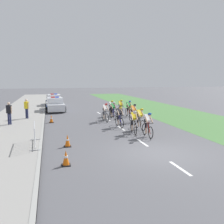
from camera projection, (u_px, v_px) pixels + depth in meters
ground_plane at (158, 153)px, 11.50m from camera, size 160.00×160.00×0.00m
sidewalk_slab at (21, 115)px, 22.97m from camera, size 4.50×60.00×0.12m
kerb_edge at (44, 114)px, 23.52m from camera, size 0.16×60.00×0.13m
grass_verge at (164, 110)px, 26.79m from camera, size 7.00×60.00×0.01m
lane_markings_centre at (121, 128)px, 17.22m from camera, size 0.14×17.60×0.01m
cyclist_lead at (148, 124)px, 14.66m from camera, size 0.42×1.72×1.56m
cyclist_second at (134, 121)px, 15.56m from camera, size 0.45×1.72×1.56m
cyclist_third at (140, 118)px, 16.75m from camera, size 0.45×1.72×1.56m
cyclist_fourth at (119, 116)px, 17.63m from camera, size 0.43×1.72×1.56m
cyclist_fifth at (133, 113)px, 19.47m from camera, size 0.43×1.72×1.56m
cyclist_sixth at (105, 112)px, 20.00m from camera, size 0.45×1.72×1.56m
cyclist_seventh at (113, 110)px, 21.22m from camera, size 0.43×1.72×1.56m
cyclist_eighth at (129, 108)px, 22.47m from camera, size 0.42×1.72×1.56m
cyclist_ninth at (121, 107)px, 23.31m from camera, size 0.42×1.72×1.56m
cyclist_tenth at (111, 108)px, 22.67m from camera, size 0.42×1.72×1.56m
police_car_nearest at (55, 105)px, 26.30m from camera, size 2.14×4.47×1.59m
police_car_second at (54, 101)px, 31.39m from camera, size 2.16×4.48×1.59m
crowd_barrier_front at (35, 135)px, 12.43m from camera, size 0.61×2.32×1.07m
traffic_cone_near at (51, 119)px, 19.37m from camera, size 0.36×0.36×0.64m
traffic_cone_mid at (66, 158)px, 9.83m from camera, size 0.36×0.36×0.64m
traffic_cone_far at (67, 141)px, 12.56m from camera, size 0.36×0.36×0.64m
spectator_middle at (9, 112)px, 17.93m from camera, size 0.48×0.38×1.68m
spectator_back at (27, 107)px, 20.67m from camera, size 0.41×0.44×1.68m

